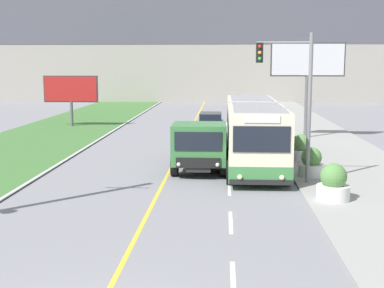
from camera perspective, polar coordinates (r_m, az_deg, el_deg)
apartment_block_background at (r=72.32m, az=1.46°, el=12.97°), size 80.00×8.04×20.89m
city_bus at (r=26.74m, az=6.52°, el=1.30°), size 2.65×12.28×3.11m
dump_truck at (r=24.67m, az=0.89°, el=-0.22°), size 2.48×6.56×2.31m
car_distant at (r=38.16m, az=2.00°, el=2.19°), size 1.80×4.30×1.45m
traffic_light_mast at (r=22.15m, az=10.87°, el=5.77°), size 2.28×0.32×6.17m
billboard_large at (r=35.94m, az=12.23°, el=8.32°), size 4.80×0.24×6.28m
billboard_small at (r=43.20m, az=-12.80°, el=5.60°), size 4.29×0.24×3.99m
planter_round_near at (r=19.88m, az=14.84°, el=-4.15°), size 1.19×1.19×1.34m
planter_round_second at (r=23.84m, az=12.60°, el=-2.04°), size 1.11×1.11×1.27m
planter_round_third at (r=27.88m, az=11.50°, el=-0.45°), size 1.21×1.21×1.30m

